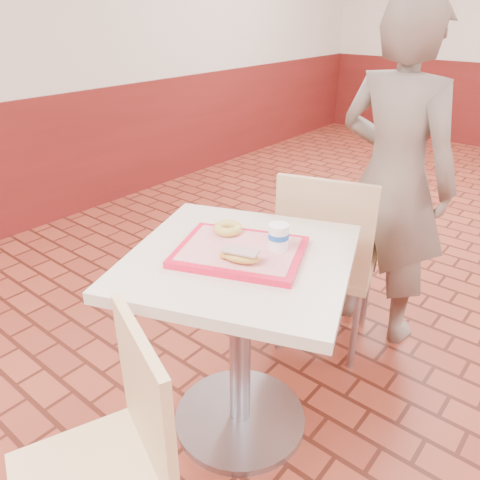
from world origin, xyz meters
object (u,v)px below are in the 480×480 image
Objects in this scene: chair_main_back at (326,256)px; paper_cup at (278,236)px; main_table at (240,316)px; long_john_donut at (240,256)px; serving_tray at (240,252)px; customer at (393,181)px; ring_donut at (228,228)px; chair_main_front at (113,454)px.

paper_cup is at bearing 83.51° from chair_main_back.
long_john_donut is (0.06, -0.07, 0.32)m from main_table.
main_table is 0.85× the size of chair_main_back.
paper_cup is at bearing 39.33° from main_table.
customer is at bearing 82.86° from serving_tray.
chair_main_back reaches higher than paper_cup.
main_table is 7.47× the size of ring_donut.
ring_donut reaches higher than serving_tray.
main_table is 0.33m from long_john_donut.
long_john_donut reaches higher than chair_main_front.
serving_tray is at bearing 128.57° from long_john_donut.
serving_tray is at bearing 88.95° from customer.
long_john_donut is (-0.07, -1.10, 0.02)m from customer.
customer reaches higher than long_john_donut.
chair_main_front is at bearing -82.76° from serving_tray.
serving_tray is 0.14m from ring_donut.
paper_cup is at bearing 3.78° from ring_donut.
ring_donut is (-0.11, -0.59, 0.33)m from chair_main_back.
chair_main_front is (0.08, -0.67, -0.06)m from main_table.
ring_donut is (-0.12, 0.07, 0.03)m from serving_tray.
paper_cup reaches higher than chair_main_front.
serving_tray is (-0.00, -0.00, 0.28)m from main_table.
serving_tray is 0.10m from long_john_donut.
paper_cup is at bearing 110.21° from chair_main_front.
paper_cup is (0.10, 0.09, 0.06)m from serving_tray.
main_table is 5.47× the size of long_john_donut.
chair_main_back is 0.57× the size of customer.
paper_cup is (0.22, 0.01, 0.03)m from ring_donut.
main_table is 0.94× the size of chair_main_front.
long_john_donut is at bearing -105.65° from paper_cup.
chair_main_back is 10.42× the size of paper_cup.
chair_main_front is 1.99× the size of serving_tray.
paper_cup reaches higher than ring_donut.
main_table is at bearing 26.57° from serving_tray.
paper_cup is at bearing 74.35° from long_john_donut.
long_john_donut reaches higher than ring_donut.
customer reaches higher than serving_tray.
customer reaches higher than chair_main_front.
serving_tray is at bearing -140.67° from paper_cup.
ring_donut is (-0.12, 0.07, 0.31)m from main_table.
chair_main_back reaches higher than main_table.
chair_main_front reaches higher than serving_tray.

